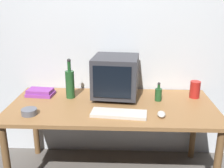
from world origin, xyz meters
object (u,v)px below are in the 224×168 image
(computer_mouse, at_px, (161,114))
(cd_spindle, at_px, (29,112))
(book_stack, at_px, (40,92))
(keyboard, at_px, (119,114))
(crt_monitor, at_px, (116,76))
(metal_canister, at_px, (195,89))
(bottle_tall, at_px, (70,83))
(bottle_short, at_px, (158,94))

(computer_mouse, xyz_separation_m, cd_spindle, (-1.00, -0.01, 0.00))
(book_stack, bearing_deg, cd_spindle, -84.52)
(computer_mouse, relative_size, cd_spindle, 0.83)
(cd_spindle, bearing_deg, keyboard, 1.65)
(crt_monitor, relative_size, cd_spindle, 3.50)
(book_stack, relative_size, cd_spindle, 2.11)
(book_stack, bearing_deg, computer_mouse, -21.31)
(metal_canister, bearing_deg, cd_spindle, -162.60)
(bottle_tall, relative_size, book_stack, 1.40)
(book_stack, bearing_deg, metal_canister, 0.24)
(bottle_tall, xyz_separation_m, bottle_short, (0.77, -0.04, -0.07))
(bottle_short, distance_m, cd_spindle, 1.07)
(cd_spindle, bearing_deg, bottle_tall, 56.71)
(metal_canister, bearing_deg, bottle_short, -164.84)
(keyboard, xyz_separation_m, metal_canister, (0.67, 0.40, 0.06))
(computer_mouse, relative_size, book_stack, 0.40)
(crt_monitor, distance_m, cd_spindle, 0.78)
(book_stack, height_order, cd_spindle, book_stack)
(keyboard, height_order, book_stack, book_stack)
(book_stack, height_order, metal_canister, metal_canister)
(computer_mouse, bearing_deg, book_stack, 163.50)
(bottle_tall, bearing_deg, computer_mouse, -25.65)
(crt_monitor, relative_size, bottle_short, 2.54)
(crt_monitor, xyz_separation_m, book_stack, (-0.68, 0.02, -0.17))
(crt_monitor, xyz_separation_m, metal_canister, (0.70, 0.02, -0.12))
(crt_monitor, distance_m, keyboard, 0.42)
(computer_mouse, bearing_deg, bottle_short, 92.23)
(bottle_short, bearing_deg, bottle_tall, 176.96)
(keyboard, xyz_separation_m, computer_mouse, (0.32, -0.01, 0.01))
(crt_monitor, height_order, bottle_short, crt_monitor)
(computer_mouse, height_order, metal_canister, metal_canister)
(cd_spindle, bearing_deg, book_stack, 95.48)
(bottle_short, xyz_separation_m, cd_spindle, (-1.02, -0.33, -0.04))
(cd_spindle, bearing_deg, crt_monitor, 31.71)
(keyboard, distance_m, book_stack, 0.82)
(book_stack, xyz_separation_m, cd_spindle, (0.04, -0.42, -0.00))
(cd_spindle, height_order, metal_canister, metal_canister)
(crt_monitor, bearing_deg, metal_canister, 1.95)
(crt_monitor, relative_size, metal_canister, 2.80)
(crt_monitor, height_order, cd_spindle, crt_monitor)
(crt_monitor, bearing_deg, cd_spindle, -148.29)
(computer_mouse, bearing_deg, crt_monitor, 137.37)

